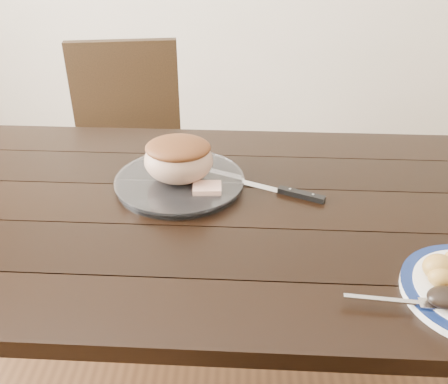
{
  "coord_description": "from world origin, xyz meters",
  "views": [
    {
      "loc": [
        0.12,
        -1.02,
        1.4
      ],
      "look_at": [
        0.08,
        -0.02,
        0.8
      ],
      "focal_mm": 40.0,
      "sensor_mm": 36.0,
      "label": 1
    }
  ],
  "objects_px": {
    "chair_far": "(129,151)",
    "fork": "(402,302)",
    "dining_table": "(193,236)",
    "roast_joint": "(179,161)",
    "serving_platter": "(180,183)",
    "carving_knife": "(286,191)"
  },
  "relations": [
    {
      "from": "chair_far",
      "to": "fork",
      "type": "bearing_deg",
      "value": 116.03
    },
    {
      "from": "dining_table",
      "to": "roast_joint",
      "type": "relative_size",
      "value": 9.23
    },
    {
      "from": "chair_far",
      "to": "roast_joint",
      "type": "xyz_separation_m",
      "value": [
        0.29,
        -0.65,
        0.3
      ]
    },
    {
      "from": "serving_platter",
      "to": "fork",
      "type": "height_order",
      "value": "fork"
    },
    {
      "from": "dining_table",
      "to": "serving_platter",
      "type": "relative_size",
      "value": 4.97
    },
    {
      "from": "fork",
      "to": "carving_knife",
      "type": "height_order",
      "value": "fork"
    },
    {
      "from": "roast_joint",
      "to": "carving_knife",
      "type": "xyz_separation_m",
      "value": [
        0.27,
        -0.03,
        -0.07
      ]
    },
    {
      "from": "serving_platter",
      "to": "fork",
      "type": "bearing_deg",
      "value": -43.65
    },
    {
      "from": "dining_table",
      "to": "serving_platter",
      "type": "distance_m",
      "value": 0.14
    },
    {
      "from": "chair_far",
      "to": "carving_knife",
      "type": "height_order",
      "value": "chair_far"
    },
    {
      "from": "chair_far",
      "to": "dining_table",
      "type": "bearing_deg",
      "value": 105.49
    },
    {
      "from": "fork",
      "to": "carving_knife",
      "type": "distance_m",
      "value": 0.44
    },
    {
      "from": "serving_platter",
      "to": "roast_joint",
      "type": "bearing_deg",
      "value": -45.0
    },
    {
      "from": "dining_table",
      "to": "chair_far",
      "type": "bearing_deg",
      "value": 113.98
    },
    {
      "from": "chair_far",
      "to": "serving_platter",
      "type": "relative_size",
      "value": 2.87
    },
    {
      "from": "dining_table",
      "to": "carving_knife",
      "type": "distance_m",
      "value": 0.26
    },
    {
      "from": "dining_table",
      "to": "fork",
      "type": "distance_m",
      "value": 0.55
    },
    {
      "from": "serving_platter",
      "to": "roast_joint",
      "type": "xyz_separation_m",
      "value": [
        0.0,
        -0.0,
        0.07
      ]
    },
    {
      "from": "roast_joint",
      "to": "carving_knife",
      "type": "distance_m",
      "value": 0.28
    },
    {
      "from": "serving_platter",
      "to": "fork",
      "type": "distance_m",
      "value": 0.63
    },
    {
      "from": "chair_far",
      "to": "carving_knife",
      "type": "relative_size",
      "value": 3.1
    },
    {
      "from": "serving_platter",
      "to": "carving_knife",
      "type": "height_order",
      "value": "serving_platter"
    }
  ]
}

